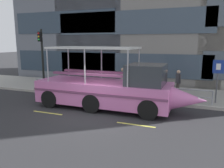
% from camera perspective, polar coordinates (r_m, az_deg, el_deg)
% --- Properties ---
extents(ground_plane, '(120.00, 120.00, 0.00)m').
position_cam_1_polar(ground_plane, '(11.73, -4.57, -7.70)').
color(ground_plane, '#2B2B2D').
extents(sidewalk, '(32.00, 4.80, 0.18)m').
position_cam_1_polar(sidewalk, '(16.75, 3.75, -1.77)').
color(sidewalk, '#99968E').
rests_on(sidewalk, ground_plane).
extents(curb_edge, '(32.00, 0.18, 0.18)m').
position_cam_1_polar(curb_edge, '(14.46, 0.78, -3.75)').
color(curb_edge, '#B2ADA3').
rests_on(curb_edge, ground_plane).
extents(lane_centreline, '(25.80, 0.12, 0.01)m').
position_cam_1_polar(lane_centreline, '(11.17, -6.07, -8.68)').
color(lane_centreline, '#DBD64C').
rests_on(lane_centreline, ground_plane).
extents(curb_guardrail, '(12.29, 0.09, 0.83)m').
position_cam_1_polar(curb_guardrail, '(14.75, -0.08, -0.86)').
color(curb_guardrail, '#9EA0A8').
rests_on(curb_guardrail, sidewalk).
extents(traffic_light_pole, '(0.24, 0.46, 4.45)m').
position_cam_1_polar(traffic_light_pole, '(17.88, -17.43, 7.52)').
color(traffic_light_pole, black).
rests_on(traffic_light_pole, sidewalk).
extents(parking_sign, '(0.60, 0.12, 2.51)m').
position_cam_1_polar(parking_sign, '(14.16, 25.31, 2.31)').
color(parking_sign, '#4C4F54').
rests_on(parking_sign, sidewalk).
extents(duck_tour_boat, '(9.41, 2.53, 3.42)m').
position_cam_1_polar(duck_tour_boat, '(12.45, 0.04, -1.31)').
color(duck_tour_boat, pink).
rests_on(duck_tour_boat, ground_plane).
extents(pedestrian_near_bow, '(0.36, 0.39, 1.71)m').
position_cam_1_polar(pedestrian_near_bow, '(15.27, 16.47, 0.89)').
color(pedestrian_near_bow, '#47423D').
rests_on(pedestrian_near_bow, sidewalk).
extents(pedestrian_mid_left, '(0.26, 0.49, 1.74)m').
position_cam_1_polar(pedestrian_mid_left, '(15.66, 2.72, 1.61)').
color(pedestrian_mid_left, black).
rests_on(pedestrian_mid_left, sidewalk).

